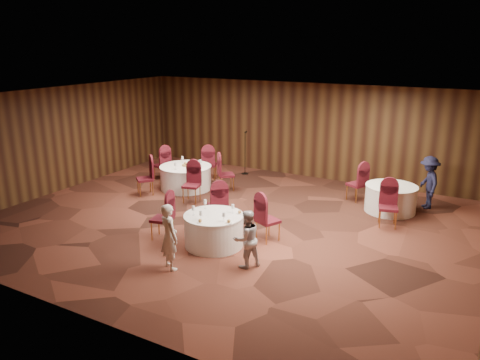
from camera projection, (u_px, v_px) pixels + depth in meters
The scene contains 15 objects.
ground at pixel (230, 221), 12.20m from camera, with size 12.00×12.00×0.00m, color black.
room_shell at pixel (229, 148), 11.64m from camera, with size 12.00×12.00×12.00m.
table_main at pixel (214, 230), 10.66m from camera, with size 1.37×1.37×0.74m.
table_left at pixel (186, 177), 14.81m from camera, with size 1.63×1.63×0.74m.
table_right at pixel (391, 198), 12.81m from camera, with size 1.39×1.39×0.74m.
chairs_main at pixel (216, 214), 11.27m from camera, with size 2.89×2.11×1.00m.
chairs_left at pixel (187, 173), 14.80m from camera, with size 3.19×3.12×1.00m.
chairs_right at pixel (371, 195), 12.70m from camera, with size 1.92×2.27×1.00m.
tabletop_main at pixel (216, 213), 10.39m from camera, with size 1.07×1.04×0.22m.
tabletop_left at pixel (186, 164), 14.68m from camera, with size 0.84×0.85×0.22m.
tabletop_right at pixel (397, 183), 12.39m from camera, with size 0.08×0.08×0.22m.
mic_stand at pixel (245, 162), 16.44m from camera, with size 0.24×0.24×1.52m.
woman_a at pixel (169, 237), 9.48m from camera, with size 0.51×0.34×1.40m, color silver.
woman_b at pixel (247, 239), 9.58m from camera, with size 0.60×0.47×1.23m, color silver.
man_c at pixel (428, 182), 12.98m from camera, with size 0.96×0.55×1.49m, color black.
Camera 1 is at (5.78, -9.82, 4.51)m, focal length 35.00 mm.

